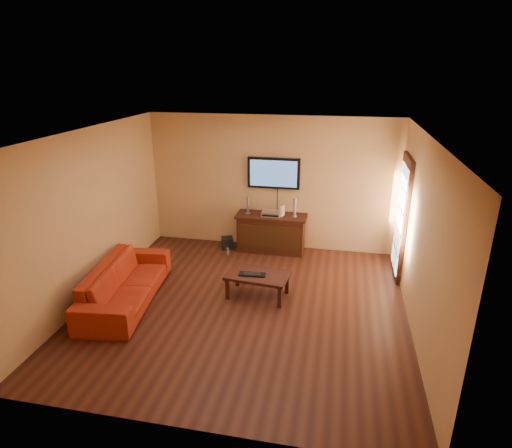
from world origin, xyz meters
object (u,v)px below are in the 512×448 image
(sofa, at_px, (125,277))
(game_console, at_px, (282,211))
(keyboard, at_px, (252,274))
(bottle, at_px, (228,252))
(speaker_right, at_px, (295,208))
(coffee_table, at_px, (258,277))
(media_console, at_px, (271,233))
(television, at_px, (274,173))
(av_receiver, at_px, (271,214))
(speaker_left, at_px, (248,206))
(subwoofer, at_px, (227,243))

(sofa, height_order, game_console, game_console)
(keyboard, bearing_deg, bottle, 118.56)
(speaker_right, relative_size, game_console, 1.80)
(coffee_table, relative_size, speaker_right, 2.81)
(coffee_table, distance_m, sofa, 2.12)
(media_console, bearing_deg, speaker_right, 1.20)
(game_console, bearing_deg, media_console, -167.68)
(bottle, bearing_deg, television, 39.30)
(speaker_right, bearing_deg, av_receiver, -174.37)
(bottle, bearing_deg, game_console, 21.95)
(game_console, bearing_deg, television, 149.11)
(av_receiver, relative_size, game_console, 1.80)
(speaker_right, height_order, bottle, speaker_right)
(sofa, bearing_deg, coffee_table, -81.49)
(speaker_right, bearing_deg, keyboard, -103.22)
(speaker_left, height_order, subwoofer, speaker_left)
(av_receiver, bearing_deg, subwoofer, -177.72)
(av_receiver, xyz_separation_m, subwoofer, (-0.92, -0.03, -0.70))
(coffee_table, relative_size, game_console, 5.05)
(av_receiver, xyz_separation_m, game_console, (0.21, 0.02, 0.06))
(coffee_table, relative_size, keyboard, 2.41)
(av_receiver, height_order, subwoofer, av_receiver)
(media_console, xyz_separation_m, sofa, (-1.95, -2.43, 0.04))
(sofa, distance_m, subwoofer, 2.61)
(media_console, xyz_separation_m, speaker_left, (-0.48, 0.01, 0.55))
(coffee_table, distance_m, speaker_left, 2.05)
(sofa, xyz_separation_m, game_console, (2.18, 2.41, 0.44))
(television, distance_m, coffee_table, 2.43)
(coffee_table, height_order, game_console, game_console)
(media_console, distance_m, sofa, 3.12)
(game_console, bearing_deg, av_receiver, -158.45)
(media_console, xyz_separation_m, speaker_right, (0.46, 0.01, 0.56))
(sofa, height_order, av_receiver, sofa)
(sofa, bearing_deg, bottle, -36.74)
(sofa, height_order, bottle, sofa)
(media_console, relative_size, speaker_right, 3.73)
(game_console, relative_size, subwoofer, 0.90)
(television, relative_size, sofa, 0.47)
(sofa, distance_m, speaker_left, 2.90)
(game_console, bearing_deg, speaker_right, 22.89)
(keyboard, bearing_deg, media_console, 90.32)
(coffee_table, xyz_separation_m, keyboard, (-0.08, -0.05, 0.07))
(media_console, relative_size, speaker_left, 3.92)
(television, bearing_deg, subwoofer, -162.47)
(coffee_table, bearing_deg, sofa, -164.67)
(speaker_left, distance_m, av_receiver, 0.50)
(coffee_table, xyz_separation_m, sofa, (-2.04, -0.56, 0.08))
(av_receiver, bearing_deg, keyboard, -89.25)
(speaker_left, xyz_separation_m, bottle, (-0.32, -0.44, -0.85))
(av_receiver, distance_m, keyboard, 1.93)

